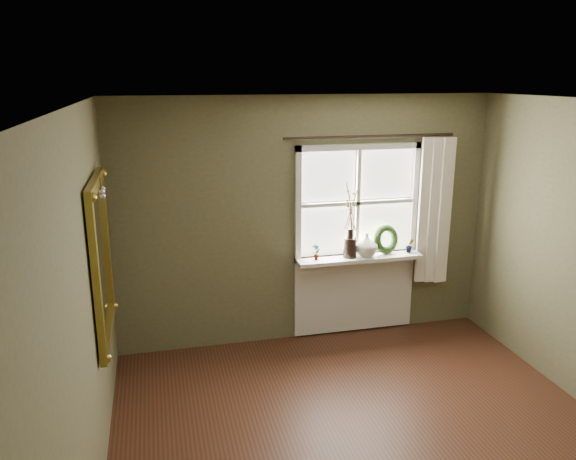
# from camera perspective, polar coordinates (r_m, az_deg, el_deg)

# --- Properties ---
(ceiling) EXTENTS (4.50, 4.50, 0.00)m
(ceiling) POSITION_cam_1_polar(r_m,az_deg,el_deg) (3.57, 11.95, 12.26)
(ceiling) COLOR silver
(ceiling) RESTS_ON ground
(wall_back) EXTENTS (4.00, 0.10, 2.60)m
(wall_back) POSITION_cam_1_polar(r_m,az_deg,el_deg) (5.92, 1.76, 0.95)
(wall_back) COLOR brown
(wall_back) RESTS_ON ground
(wall_left) EXTENTS (0.10, 4.50, 2.60)m
(wall_left) POSITION_cam_1_polar(r_m,az_deg,el_deg) (3.59, -21.05, -10.00)
(wall_left) COLOR brown
(wall_left) RESTS_ON ground
(window_frame) EXTENTS (1.36, 0.06, 1.24)m
(window_frame) POSITION_cam_1_polar(r_m,az_deg,el_deg) (5.98, 7.05, 2.76)
(window_frame) COLOR silver
(window_frame) RESTS_ON wall_back
(window_sill) EXTENTS (1.36, 0.26, 0.04)m
(window_sill) POSITION_cam_1_polar(r_m,az_deg,el_deg) (6.04, 7.23, -2.84)
(window_sill) COLOR silver
(window_sill) RESTS_ON wall_back
(window_apron) EXTENTS (1.36, 0.04, 0.88)m
(window_apron) POSITION_cam_1_polar(r_m,az_deg,el_deg) (6.28, 6.74, -6.35)
(window_apron) COLOR silver
(window_apron) RESTS_ON ground
(dark_jug) EXTENTS (0.15, 0.15, 0.21)m
(dark_jug) POSITION_cam_1_polar(r_m,az_deg,el_deg) (5.96, 6.29, -1.77)
(dark_jug) COLOR black
(dark_jug) RESTS_ON window_sill
(cream_vase) EXTENTS (0.24, 0.24, 0.25)m
(cream_vase) POSITION_cam_1_polar(r_m,az_deg,el_deg) (6.02, 7.97, -1.47)
(cream_vase) COLOR silver
(cream_vase) RESTS_ON window_sill
(wreath) EXTENTS (0.35, 0.24, 0.33)m
(wreath) POSITION_cam_1_polar(r_m,az_deg,el_deg) (6.14, 9.91, -1.23)
(wreath) COLOR #28441E
(wreath) RESTS_ON window_sill
(potted_plant_left) EXTENTS (0.11, 0.09, 0.17)m
(potted_plant_left) POSITION_cam_1_polar(r_m,az_deg,el_deg) (5.85, 2.87, -2.22)
(potted_plant_left) COLOR #28441E
(potted_plant_left) RESTS_ON window_sill
(potted_plant_right) EXTENTS (0.09, 0.08, 0.15)m
(potted_plant_right) POSITION_cam_1_polar(r_m,az_deg,el_deg) (6.23, 12.26, -1.55)
(potted_plant_right) COLOR #28441E
(potted_plant_right) RESTS_ON window_sill
(curtain) EXTENTS (0.36, 0.12, 1.59)m
(curtain) POSITION_cam_1_polar(r_m,az_deg,el_deg) (6.26, 14.55, 1.87)
(curtain) COLOR silver
(curtain) RESTS_ON wall_back
(curtain_rod) EXTENTS (1.84, 0.03, 0.03)m
(curtain_rod) POSITION_cam_1_polar(r_m,az_deg,el_deg) (5.85, 8.41, 9.39)
(curtain_rod) COLOR black
(curtain_rod) RESTS_ON wall_back
(gilt_mirror) EXTENTS (0.10, 1.08, 1.29)m
(gilt_mirror) POSITION_cam_1_polar(r_m,az_deg,el_deg) (4.60, -18.44, -2.83)
(gilt_mirror) COLOR white
(gilt_mirror) RESTS_ON wall_left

